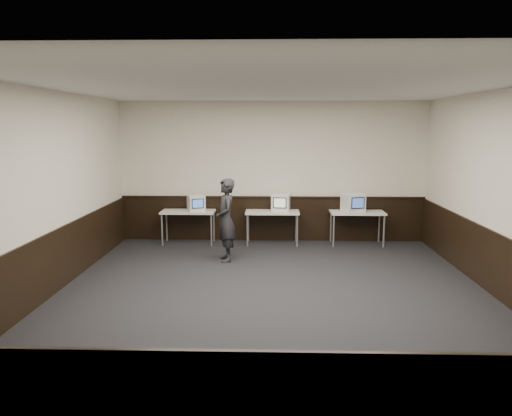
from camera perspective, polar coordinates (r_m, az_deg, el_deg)
The scene contains 18 objects.
floor at distance 7.88m, azimuth 1.92°, elevation -10.20°, with size 8.00×8.00×0.00m, color black.
ceiling at distance 7.45m, azimuth 2.05°, elevation 13.69°, with size 8.00×8.00×0.00m, color white.
back_wall at distance 11.47m, azimuth 1.89°, elevation 4.15°, with size 7.00×7.00×0.00m, color silver.
front_wall at distance 3.58m, azimuth 2.26°, elevation -7.44°, with size 7.00×7.00×0.00m, color silver.
left_wall at distance 8.26m, azimuth -23.10°, elevation 1.39°, with size 8.00×8.00×0.00m, color silver.
right_wall at distance 8.29m, azimuth 26.95°, elevation 1.15°, with size 8.00×8.00×0.00m, color silver.
wainscot_back at distance 11.61m, azimuth 1.87°, elevation -1.27°, with size 6.98×0.04×1.00m, color black.
wainscot_front at distance 4.05m, azimuth 2.15°, elevation -22.42°, with size 6.98×0.04×1.00m, color black.
wainscot_left at distance 8.46m, azimuth -22.50°, elevation -6.01°, with size 0.04×7.98×1.00m, color black.
wainscot_right at distance 8.49m, azimuth 26.28°, elevation -6.21°, with size 0.04×7.98×1.00m, color black.
wainscot_rail at distance 11.50m, azimuth 1.88°, elevation 1.26°, with size 6.98×0.06×0.04m, color black.
desk_left at distance 11.35m, azimuth -7.76°, elevation -0.67°, with size 1.20×0.60×0.75m.
desk_center at distance 11.20m, azimuth 1.88°, elevation -0.73°, with size 1.20×0.60×0.75m.
desk_right at distance 11.37m, azimuth 11.50°, elevation -0.77°, with size 1.20×0.60×0.75m.
emac_left at distance 11.26m, azimuth -6.85°, elevation 0.56°, with size 0.47×0.48×0.36m.
emac_center at distance 11.19m, azimuth 2.85°, elevation 0.65°, with size 0.45×0.47×0.39m.
emac_right at distance 11.28m, azimuth 11.04°, elevation 0.62°, with size 0.54×0.55×0.42m.
person at distance 9.78m, azimuth -3.46°, elevation -1.39°, with size 0.60×0.39×1.63m, color black.
Camera 1 is at (-0.04, -7.43, 2.63)m, focal length 35.00 mm.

